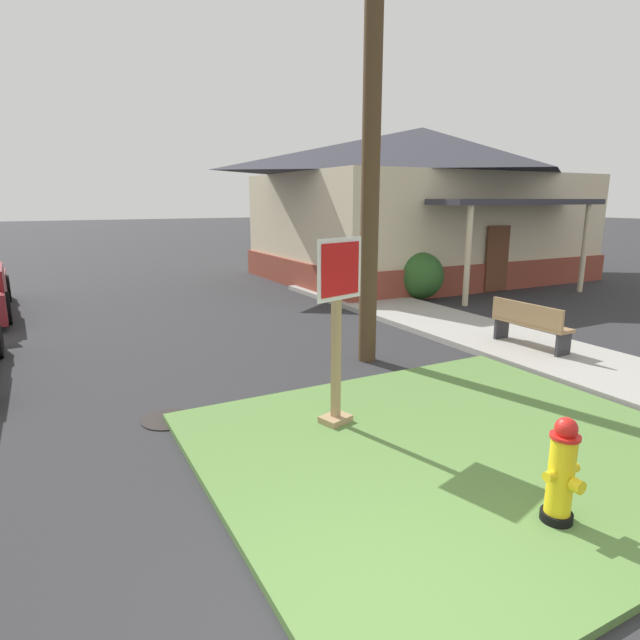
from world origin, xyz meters
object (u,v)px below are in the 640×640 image
Objects in this scene: manhole_cover at (169,419)px; utility_pole at (373,53)px; street_bench at (530,323)px; fire_hydrant at (562,473)px; stop_sign at (337,335)px.

utility_pole is at bearing 15.08° from manhole_cover.
street_bench is at bearing -19.55° from utility_pole.
fire_hydrant reaches higher than street_bench.
stop_sign is at bearing 104.17° from fire_hydrant.
manhole_cover is at bearing 179.73° from street_bench.
stop_sign is at bearing -34.42° from manhole_cover.
manhole_cover is at bearing 145.58° from stop_sign.
street_bench is at bearing -0.27° from manhole_cover.
fire_hydrant is 0.62× the size of street_bench.
utility_pole is (1.92, 2.26, 3.88)m from stop_sign.
stop_sign reaches higher than fire_hydrant.
utility_pole is (1.23, 4.96, 4.56)m from fire_hydrant.
utility_pole reaches higher than fire_hydrant.
stop_sign is 4.88m from utility_pole.
fire_hydrant reaches higher than manhole_cover.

